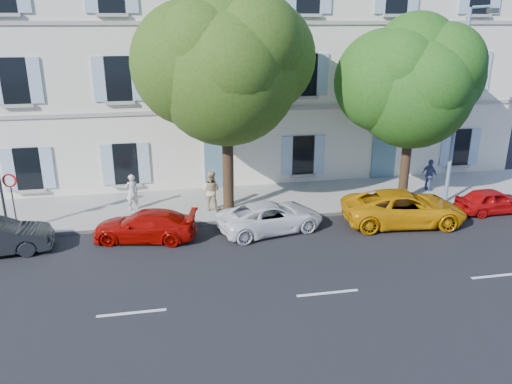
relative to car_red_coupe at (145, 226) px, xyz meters
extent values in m
plane|color=black|center=(5.68, -1.22, -0.58)|extent=(90.00, 90.00, 0.00)
cube|color=#A09E96|center=(5.68, 3.23, -0.50)|extent=(36.00, 4.50, 0.15)
cube|color=#9E998E|center=(5.68, 1.06, -0.50)|extent=(36.00, 0.16, 0.16)
cube|color=silver|center=(5.68, 8.98, 5.42)|extent=(28.00, 7.00, 12.00)
imported|color=#9D0904|center=(0.00, 0.00, 0.00)|extent=(4.25, 2.44, 1.16)
imported|color=white|center=(4.98, -0.07, 0.02)|extent=(4.64, 2.87, 1.20)
imported|color=orange|center=(10.60, -0.39, 0.13)|extent=(5.29, 2.86, 1.41)
imported|color=#B60B0B|center=(15.05, 0.06, -0.03)|extent=(3.27, 1.41, 1.10)
cylinder|color=#3A2819|center=(3.57, 2.15, 1.44)|extent=(0.47, 0.47, 3.73)
ellipsoid|color=#3B5F18|center=(3.57, 2.15, 5.54)|extent=(5.97, 5.97, 6.57)
cylinder|color=#3A2819|center=(11.66, 1.85, 1.18)|extent=(0.43, 0.43, 3.22)
ellipsoid|color=#2C681A|center=(11.66, 1.85, 4.74)|extent=(5.22, 5.22, 5.74)
cylinder|color=#383A3D|center=(-5.35, 1.37, 1.15)|extent=(0.11, 0.11, 3.16)
cylinder|color=#383A3D|center=(-5.02, 1.48, 0.58)|extent=(0.06, 0.06, 2.02)
cylinder|color=red|center=(-5.02, 1.45, 1.68)|extent=(0.55, 0.12, 0.55)
cylinder|color=#7293BF|center=(13.56, 1.34, 3.80)|extent=(0.17, 0.17, 8.46)
cylinder|color=#7293BF|center=(13.56, 0.60, 8.03)|extent=(0.33, 1.48, 0.11)
cube|color=#383A3D|center=(13.56, -0.14, 7.87)|extent=(0.33, 0.51, 0.19)
imported|color=silver|center=(-0.58, 3.05, 0.38)|extent=(0.69, 0.57, 1.61)
imported|color=#CDB383|center=(2.82, 2.35, 0.46)|extent=(1.06, 0.97, 1.78)
imported|color=#515D96|center=(13.61, 2.98, 0.36)|extent=(0.64, 1.00, 1.58)
camera|label=1|loc=(0.88, -18.31, 7.54)|focal=35.00mm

